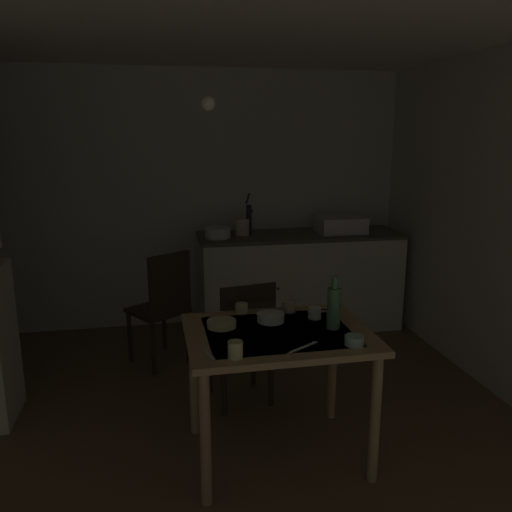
{
  "coord_description": "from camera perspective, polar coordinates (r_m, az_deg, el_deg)",
  "views": [
    {
      "loc": [
        -0.24,
        -2.98,
        1.85
      ],
      "look_at": [
        0.38,
        0.2,
        1.08
      ],
      "focal_mm": 36.4,
      "sensor_mm": 36.0,
      "label": 1
    }
  ],
  "objects": [
    {
      "name": "mug_tall",
      "position": [
        3.22,
        3.65,
        -5.53
      ],
      "size": [
        0.08,
        0.08,
        0.07
      ],
      "primitive_type": "cylinder",
      "color": "tan",
      "rests_on": "dining_table"
    },
    {
      "name": "stoneware_crock",
      "position": [
        4.83,
        -1.52,
        3.21
      ],
      "size": [
        0.13,
        0.13,
        0.15
      ],
      "primitive_type": "cylinder",
      "color": "beige",
      "rests_on": "counter_cabinet"
    },
    {
      "name": "teacup_cream",
      "position": [
        3.19,
        -1.58,
        -5.78
      ],
      "size": [
        0.08,
        0.08,
        0.06
      ],
      "primitive_type": "cylinder",
      "color": "beige",
      "rests_on": "dining_table"
    },
    {
      "name": "teacup_mint",
      "position": [
        3.12,
        6.46,
        -6.24
      ],
      "size": [
        0.08,
        0.08,
        0.07
      ],
      "primitive_type": "cylinder",
      "color": "white",
      "rests_on": "dining_table"
    },
    {
      "name": "teaspoon_near_bowl",
      "position": [
        3.25,
        6.79,
        -6.03
      ],
      "size": [
        0.13,
        0.05,
        0.0
      ],
      "primitive_type": "cube",
      "rotation": [
        0.0,
        0.0,
        2.93
      ],
      "color": "beige",
      "rests_on": "dining_table"
    },
    {
      "name": "counter_cabinet",
      "position": [
        5.03,
        4.79,
        -2.72
      ],
      "size": [
        1.92,
        0.64,
        0.93
      ],
      "color": "silver",
      "rests_on": "ground"
    },
    {
      "name": "table_knife",
      "position": [
        2.72,
        5.21,
        -9.95
      ],
      "size": [
        0.19,
        0.13,
        0.0
      ],
      "primitive_type": "cube",
      "rotation": [
        0.0,
        0.0,
        3.7
      ],
      "color": "silver",
      "rests_on": "dining_table"
    },
    {
      "name": "chair_by_counter",
      "position": [
        4.24,
        -10.23,
        -5.41
      ],
      "size": [
        0.55,
        0.55,
        0.95
      ],
      "color": "#2E241C",
      "rests_on": "ground"
    },
    {
      "name": "mug_dark",
      "position": [
        2.58,
        -2.29,
        -10.28
      ],
      "size": [
        0.07,
        0.07,
        0.09
      ],
      "primitive_type": "cylinder",
      "color": "beige",
      "rests_on": "dining_table"
    },
    {
      "name": "mixing_bowl_counter",
      "position": [
        4.72,
        -4.21,
        2.56
      ],
      "size": [
        0.23,
        0.23,
        0.09
      ],
      "primitive_type": "cylinder",
      "color": "white",
      "rests_on": "counter_cabinet"
    },
    {
      "name": "hand_pump",
      "position": [
        4.83,
        -0.77,
        4.33
      ],
      "size": [
        0.05,
        0.27,
        0.39
      ],
      "color": "#232328",
      "rests_on": "counter_cabinet"
    },
    {
      "name": "pendant_bulb",
      "position": [
        2.97,
        -5.26,
        16.32
      ],
      "size": [
        0.08,
        0.08,
        0.08
      ],
      "primitive_type": "sphere",
      "color": "#F9EFCC"
    },
    {
      "name": "teaspoon_by_cup",
      "position": [
        2.64,
        -5.25,
        -10.7
      ],
      "size": [
        0.06,
        0.14,
        0.0
      ],
      "primitive_type": "cube",
      "rotation": [
        0.0,
        0.0,
        1.85
      ],
      "color": "beige",
      "rests_on": "dining_table"
    },
    {
      "name": "sink_basin",
      "position": [
        5.03,
        9.27,
        3.46
      ],
      "size": [
        0.44,
        0.34,
        0.15
      ],
      "color": "white",
      "rests_on": "counter_cabinet"
    },
    {
      "name": "glass_bottle",
      "position": [
        2.96,
        8.54,
        -5.56
      ],
      "size": [
        0.08,
        0.08,
        0.3
      ],
      "color": "#4C7F56",
      "rests_on": "dining_table"
    },
    {
      "name": "ground_plane",
      "position": [
        3.52,
        -5.74,
        -18.48
      ],
      "size": [
        5.25,
        5.25,
        0.0
      ],
      "primitive_type": "plane",
      "color": "brown"
    },
    {
      "name": "wall_back",
      "position": [
        5.07,
        -8.22,
        6.05
      ],
      "size": [
        4.35,
        0.1,
        2.44
      ],
      "primitive_type": "cube",
      "color": "silver",
      "rests_on": "ground"
    },
    {
      "name": "serving_bowl_wide",
      "position": [
        2.98,
        -3.8,
        -7.43
      ],
      "size": [
        0.17,
        0.17,
        0.04
      ],
      "primitive_type": "cylinder",
      "color": "beige",
      "rests_on": "dining_table"
    },
    {
      "name": "chair_far_side",
      "position": [
        3.59,
        -1.49,
        -9.13
      ],
      "size": [
        0.47,
        0.47,
        0.9
      ],
      "color": "#2E261E",
      "rests_on": "ground"
    },
    {
      "name": "soup_bowl_small",
      "position": [
        2.78,
        10.75,
        -9.1
      ],
      "size": [
        0.1,
        0.1,
        0.05
      ],
      "primitive_type": "cylinder",
      "color": "#ADD1C1",
      "rests_on": "dining_table"
    },
    {
      "name": "dining_table",
      "position": [
        2.97,
        2.43,
        -10.2
      ],
      "size": [
        1.03,
        0.8,
        0.77
      ],
      "color": "tan",
      "rests_on": "ground"
    },
    {
      "name": "sauce_dish",
      "position": [
        3.06,
        1.63,
        -6.76
      ],
      "size": [
        0.16,
        0.16,
        0.05
      ],
      "primitive_type": "cylinder",
      "color": "white",
      "rests_on": "dining_table"
    },
    {
      "name": "ceiling_slab",
      "position": [
        3.06,
        -6.93,
        25.33
      ],
      "size": [
        4.35,
        4.08,
        0.1
      ],
      "primitive_type": "cube",
      "color": "silver"
    }
  ]
}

